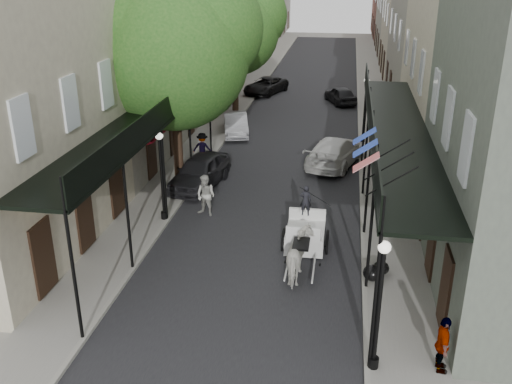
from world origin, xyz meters
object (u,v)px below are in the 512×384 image
at_px(tree_near, 183,46).
at_px(horse, 301,257).
at_px(lamppost_right_near, 379,305).
at_px(car_left_far, 266,86).
at_px(tree_far, 240,26).
at_px(lamppost_right_far, 365,109).
at_px(pedestrian_sidewalk_left, 202,148).
at_px(car_left_near, 200,171).
at_px(pedestrian_walking, 206,196).
at_px(pedestrian_sidewalk_right, 443,345).
at_px(car_left_mid, 236,124).
at_px(car_right_far, 340,95).
at_px(carriage, 307,218).
at_px(lamppost_left, 162,175).
at_px(car_right_near, 335,151).

bearing_deg(tree_near, horse, -52.47).
relative_size(lamppost_right_near, car_left_far, 0.81).
bearing_deg(tree_far, lamppost_right_far, -36.51).
bearing_deg(pedestrian_sidewalk_left, tree_near, 89.95).
bearing_deg(horse, car_left_near, -54.70).
bearing_deg(car_left_far, pedestrian_walking, -68.29).
relative_size(lamppost_right_far, pedestrian_sidewalk_right, 2.31).
xyz_separation_m(horse, car_left_mid, (-5.34, 16.21, -0.17)).
relative_size(pedestrian_walking, car_right_far, 0.47).
bearing_deg(car_left_near, horse, -44.96).
relative_size(tree_near, carriage, 3.49).
bearing_deg(carriage, car_left_mid, 111.30).
height_order(lamppost_right_near, horse, lamppost_right_near).
distance_m(lamppost_right_far, car_left_near, 11.20).
xyz_separation_m(lamppost_right_near, lamppost_right_far, (0.00, 20.00, 0.00)).
bearing_deg(car_left_mid, lamppost_left, -106.25).
xyz_separation_m(tree_near, tree_far, (-0.05, 14.00, -0.65)).
xyz_separation_m(lamppost_right_near, carriage, (-2.30, 6.94, -0.98)).
height_order(pedestrian_sidewalk_left, car_left_near, pedestrian_sidewalk_left).
height_order(tree_far, horse, tree_far).
bearing_deg(pedestrian_walking, car_right_far, 95.91).
xyz_separation_m(pedestrian_sidewalk_right, car_left_mid, (-9.34, 20.44, -0.27)).
distance_m(horse, pedestrian_sidewalk_left, 12.16).
bearing_deg(car_right_far, car_right_near, 68.59).
relative_size(tree_far, lamppost_right_near, 2.32).
distance_m(tree_far, car_right_far, 9.28).
xyz_separation_m(pedestrian_sidewalk_right, car_right_near, (-3.20, 15.86, -0.19)).
height_order(lamppost_left, pedestrian_sidewalk_left, lamppost_left).
bearing_deg(tree_near, lamppost_right_far, 43.31).
bearing_deg(pedestrian_sidewalk_left, lamppost_left, 90.73).
height_order(tree_near, pedestrian_walking, tree_near).
bearing_deg(lamppost_right_near, car_right_far, 92.89).
bearing_deg(car_right_near, horse, 101.70).
distance_m(tree_far, carriage, 20.72).
xyz_separation_m(lamppost_right_near, car_right_far, (-1.50, 29.68, -1.41)).
bearing_deg(car_left_mid, lamppost_right_near, -83.33).
height_order(pedestrian_walking, car_left_far, pedestrian_walking).
bearing_deg(tree_near, car_right_near, 29.35).
relative_size(lamppost_left, car_right_far, 0.99).
xyz_separation_m(lamppost_right_near, car_left_mid, (-7.64, 20.58, -1.40)).
xyz_separation_m(car_left_near, car_right_near, (6.20, 4.02, -0.01)).
height_order(pedestrian_walking, car_left_near, pedestrian_walking).
relative_size(pedestrian_sidewalk_left, car_left_far, 0.35).
xyz_separation_m(tree_far, carriage, (6.04, -19.24, -4.77)).
bearing_deg(lamppost_right_near, pedestrian_sidewalk_right, 4.68).
distance_m(tree_near, carriage, 9.63).
bearing_deg(carriage, car_right_far, 87.91).
xyz_separation_m(car_right_near, car_right_far, (0.00, 13.68, -0.10)).
height_order(car_left_far, car_right_far, car_right_far).
bearing_deg(lamppost_right_near, lamppost_right_far, 90.00).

